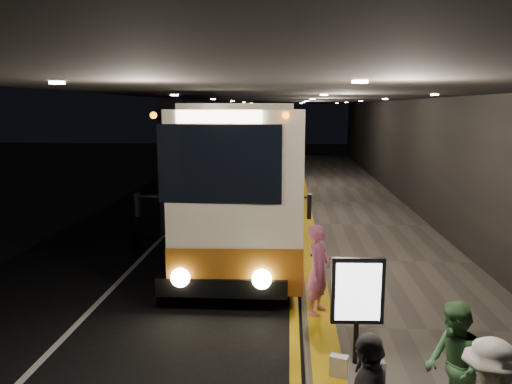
{
  "coord_description": "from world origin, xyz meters",
  "views": [
    {
      "loc": [
        2.22,
        -11.78,
        4.1
      ],
      "look_at": [
        1.27,
        2.27,
        1.7
      ],
      "focal_mm": 35.0,
      "sensor_mm": 36.0,
      "label": 1
    }
  ],
  "objects_px": {
    "bag_polka": "(375,373)",
    "bag_plain": "(339,366)",
    "info_sign": "(358,293)",
    "coach_main": "(248,176)",
    "coach_second": "(269,144)",
    "passenger_boarding": "(318,270)",
    "passenger_waiting_green": "(453,367)",
    "stanchion_post": "(314,279)"
  },
  "relations": [
    {
      "from": "bag_polka",
      "to": "stanchion_post",
      "type": "relative_size",
      "value": 0.35
    },
    {
      "from": "passenger_waiting_green",
      "to": "bag_plain",
      "type": "height_order",
      "value": "passenger_waiting_green"
    },
    {
      "from": "passenger_waiting_green",
      "to": "bag_plain",
      "type": "bearing_deg",
      "value": -133.03
    },
    {
      "from": "coach_main",
      "to": "stanchion_post",
      "type": "bearing_deg",
      "value": -75.04
    },
    {
      "from": "passenger_waiting_green",
      "to": "stanchion_post",
      "type": "distance_m",
      "value": 4.24
    },
    {
      "from": "bag_plain",
      "to": "info_sign",
      "type": "relative_size",
      "value": 0.19
    },
    {
      "from": "coach_second",
      "to": "bag_polka",
      "type": "relative_size",
      "value": 35.87
    },
    {
      "from": "coach_main",
      "to": "bag_plain",
      "type": "relative_size",
      "value": 40.0
    },
    {
      "from": "coach_second",
      "to": "info_sign",
      "type": "relative_size",
      "value": 7.46
    },
    {
      "from": "coach_main",
      "to": "info_sign",
      "type": "bearing_deg",
      "value": -76.46
    },
    {
      "from": "passenger_waiting_green",
      "to": "info_sign",
      "type": "bearing_deg",
      "value": -149.42
    },
    {
      "from": "passenger_boarding",
      "to": "passenger_waiting_green",
      "type": "xyz_separation_m",
      "value": [
        1.45,
        -3.42,
        -0.06
      ]
    },
    {
      "from": "passenger_boarding",
      "to": "info_sign",
      "type": "distance_m",
      "value": 1.98
    },
    {
      "from": "coach_main",
      "to": "passenger_boarding",
      "type": "relative_size",
      "value": 7.48
    },
    {
      "from": "coach_main",
      "to": "info_sign",
      "type": "height_order",
      "value": "coach_main"
    },
    {
      "from": "bag_plain",
      "to": "passenger_boarding",
      "type": "bearing_deg",
      "value": 94.63
    },
    {
      "from": "info_sign",
      "to": "stanchion_post",
      "type": "xyz_separation_m",
      "value": [
        -0.53,
        2.44,
        -0.65
      ]
    },
    {
      "from": "bag_polka",
      "to": "info_sign",
      "type": "xyz_separation_m",
      "value": [
        -0.2,
        0.61,
        0.97
      ]
    },
    {
      "from": "coach_main",
      "to": "bag_plain",
      "type": "bearing_deg",
      "value": -79.0
    },
    {
      "from": "coach_second",
      "to": "bag_polka",
      "type": "bearing_deg",
      "value": -83.13
    },
    {
      "from": "bag_polka",
      "to": "bag_plain",
      "type": "relative_size",
      "value": 1.08
    },
    {
      "from": "coach_main",
      "to": "bag_polka",
      "type": "relative_size",
      "value": 36.88
    },
    {
      "from": "coach_second",
      "to": "bag_polka",
      "type": "distance_m",
      "value": 23.47
    },
    {
      "from": "bag_polka",
      "to": "passenger_boarding",
      "type": "bearing_deg",
      "value": 105.09
    },
    {
      "from": "passenger_waiting_green",
      "to": "bag_polka",
      "type": "relative_size",
      "value": 4.58
    },
    {
      "from": "passenger_waiting_green",
      "to": "bag_polka",
      "type": "distance_m",
      "value": 1.35
    },
    {
      "from": "coach_second",
      "to": "info_sign",
      "type": "height_order",
      "value": "coach_second"
    },
    {
      "from": "stanchion_post",
      "to": "coach_main",
      "type": "bearing_deg",
      "value": 107.31
    },
    {
      "from": "passenger_boarding",
      "to": "bag_plain",
      "type": "bearing_deg",
      "value": -151.82
    },
    {
      "from": "bag_polka",
      "to": "coach_second",
      "type": "bearing_deg",
      "value": 96.1
    },
    {
      "from": "passenger_boarding",
      "to": "bag_polka",
      "type": "distance_m",
      "value": 2.7
    },
    {
      "from": "bag_plain",
      "to": "passenger_waiting_green",
      "type": "bearing_deg",
      "value": -41.02
    },
    {
      "from": "passenger_waiting_green",
      "to": "stanchion_post",
      "type": "height_order",
      "value": "passenger_waiting_green"
    },
    {
      "from": "passenger_boarding",
      "to": "stanchion_post",
      "type": "bearing_deg",
      "value": 28.92
    },
    {
      "from": "bag_plain",
      "to": "coach_second",
      "type": "bearing_deg",
      "value": 94.95
    },
    {
      "from": "coach_second",
      "to": "passenger_boarding",
      "type": "xyz_separation_m",
      "value": [
        1.81,
        -20.76,
        -0.89
      ]
    },
    {
      "from": "passenger_boarding",
      "to": "bag_plain",
      "type": "distance_m",
      "value": 2.44
    },
    {
      "from": "info_sign",
      "to": "coach_main",
      "type": "bearing_deg",
      "value": 103.35
    },
    {
      "from": "passenger_waiting_green",
      "to": "stanchion_post",
      "type": "bearing_deg",
      "value": -161.18
    },
    {
      "from": "coach_main",
      "to": "passenger_boarding",
      "type": "height_order",
      "value": "coach_main"
    },
    {
      "from": "coach_second",
      "to": "stanchion_post",
      "type": "height_order",
      "value": "coach_second"
    },
    {
      "from": "coach_main",
      "to": "passenger_waiting_green",
      "type": "xyz_separation_m",
      "value": [
        3.34,
        -9.86,
        -0.98
      ]
    }
  ]
}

